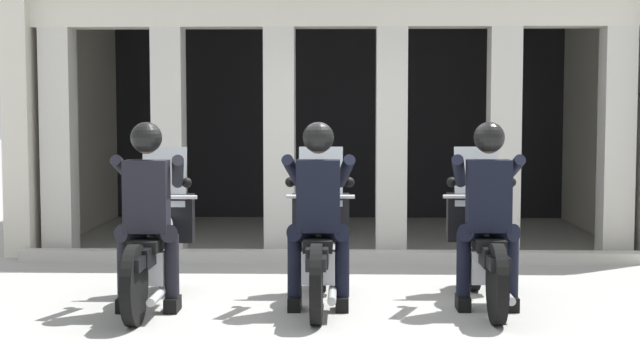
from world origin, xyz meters
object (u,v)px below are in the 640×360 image
at_px(motorcycle_left, 155,247).
at_px(police_officer_left, 148,200).
at_px(motorcycle_right, 483,246).
at_px(police_officer_right, 488,199).
at_px(motorcycle_center, 320,246).
at_px(police_officer_center, 318,199).

height_order(motorcycle_left, police_officer_left, police_officer_left).
bearing_deg(motorcycle_right, motorcycle_left, 172.40).
bearing_deg(police_officer_left, motorcycle_left, 89.95).
distance_m(police_officer_left, motorcycle_right, 2.90).
bearing_deg(police_officer_right, police_officer_left, 172.40).
distance_m(police_officer_left, police_officer_right, 2.84).
distance_m(motorcycle_center, police_officer_center, 0.52).
xyz_separation_m(police_officer_center, police_officer_right, (1.42, 0.05, 0.00)).
bearing_deg(police_officer_left, motorcycle_right, 8.55).
bearing_deg(motorcycle_left, motorcycle_center, 3.70).
bearing_deg(motorcycle_center, motorcycle_right, -2.94).
distance_m(motorcycle_left, police_officer_right, 2.87).
xyz_separation_m(motorcycle_center, police_officer_right, (1.42, -0.24, 0.44)).
distance_m(motorcycle_center, motorcycle_right, 1.42).
distance_m(motorcycle_left, motorcycle_center, 1.42).
xyz_separation_m(motorcycle_center, motorcycle_right, (1.42, 0.05, 0.00)).
relative_size(motorcycle_center, police_officer_center, 1.29).
relative_size(motorcycle_right, police_officer_right, 1.29).
xyz_separation_m(motorcycle_left, police_officer_right, (2.84, -0.15, 0.44)).
xyz_separation_m(police_officer_left, police_officer_center, (1.42, 0.09, 0.00)).
xyz_separation_m(motorcycle_left, motorcycle_center, (1.42, 0.09, 0.00)).
height_order(motorcycle_left, motorcycle_center, same).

